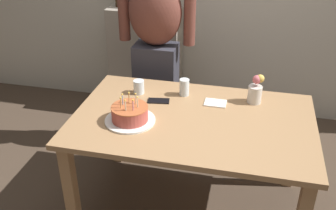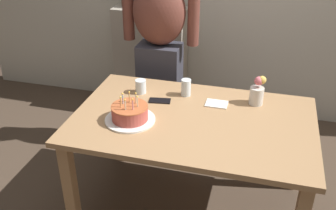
# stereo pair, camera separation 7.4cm
# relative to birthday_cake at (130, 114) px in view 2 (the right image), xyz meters

# --- Properties ---
(ground_plane) EXTENTS (10.00, 10.00, 0.00)m
(ground_plane) POSITION_rel_birthday_cake_xyz_m (0.37, 0.13, -0.79)
(ground_plane) COLOR #47382B
(dining_table) EXTENTS (1.50, 0.96, 0.74)m
(dining_table) POSITION_rel_birthday_cake_xyz_m (0.37, 0.13, -0.14)
(dining_table) COLOR #A37A51
(dining_table) RESTS_ON ground_plane
(birthday_cake) EXTENTS (0.31, 0.31, 0.18)m
(birthday_cake) POSITION_rel_birthday_cake_xyz_m (0.00, 0.00, 0.00)
(birthday_cake) COLOR white
(birthday_cake) RESTS_ON dining_table
(water_glass_near) EXTENTS (0.08, 0.08, 0.10)m
(water_glass_near) POSITION_rel_birthday_cake_xyz_m (-0.06, 0.38, 0.00)
(water_glass_near) COLOR silver
(water_glass_near) RESTS_ON dining_table
(water_glass_far) EXTENTS (0.07, 0.07, 0.12)m
(water_glass_far) POSITION_rel_birthday_cake_xyz_m (0.26, 0.42, 0.01)
(water_glass_far) COLOR silver
(water_glass_far) RESTS_ON dining_table
(cell_phone) EXTENTS (0.15, 0.09, 0.01)m
(cell_phone) POSITION_rel_birthday_cake_xyz_m (0.11, 0.29, -0.04)
(cell_phone) COLOR black
(cell_phone) RESTS_ON dining_table
(napkin_stack) EXTENTS (0.14, 0.11, 0.01)m
(napkin_stack) POSITION_rel_birthday_cake_xyz_m (0.48, 0.34, -0.04)
(napkin_stack) COLOR white
(napkin_stack) RESTS_ON dining_table
(flower_vase) EXTENTS (0.10, 0.09, 0.20)m
(flower_vase) POSITION_rel_birthday_cake_xyz_m (0.74, 0.42, 0.04)
(flower_vase) COLOR silver
(flower_vase) RESTS_ON dining_table
(person_man_bearded) EXTENTS (0.61, 0.27, 1.66)m
(person_man_bearded) POSITION_rel_birthday_cake_xyz_m (-0.06, 0.86, 0.09)
(person_man_bearded) COLOR #33333D
(person_man_bearded) RESTS_ON ground_plane
(shelf_cabinet) EXTENTS (0.67, 0.30, 1.33)m
(shelf_cabinet) POSITION_rel_birthday_cake_xyz_m (-0.32, 1.46, -0.24)
(shelf_cabinet) COLOR #9E9384
(shelf_cabinet) RESTS_ON ground_plane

